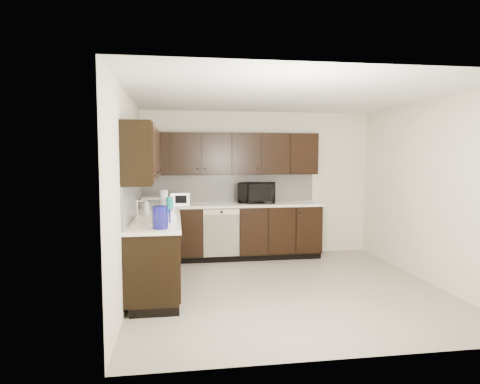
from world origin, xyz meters
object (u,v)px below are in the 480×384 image
toaster_oven (179,199)px  storage_bin (156,203)px  microwave (257,193)px  sink (155,225)px  blue_pitcher (160,217)px

toaster_oven → storage_bin: toaster_oven is taller
microwave → storage_bin: size_ratio=1.54×
storage_bin → sink: bearing=-88.1°
toaster_oven → sink: bearing=-109.7°
storage_bin → blue_pitcher: blue_pitcher is taller
storage_bin → blue_pitcher: 1.87m
sink → storage_bin: 1.28m
sink → blue_pitcher: bearing=-82.2°
sink → microwave: 2.40m
storage_bin → blue_pitcher: (0.12, -1.87, 0.05)m
toaster_oven → storage_bin: 0.55m
sink → toaster_oven: size_ratio=2.60×
toaster_oven → storage_bin: (-0.35, -0.42, -0.02)m
blue_pitcher → microwave: bearing=81.6°
toaster_oven → blue_pitcher: blue_pitcher is taller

